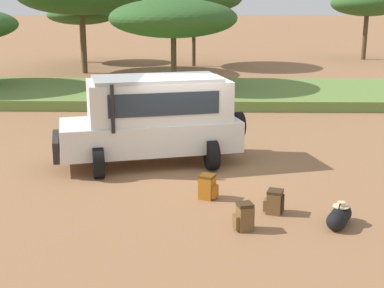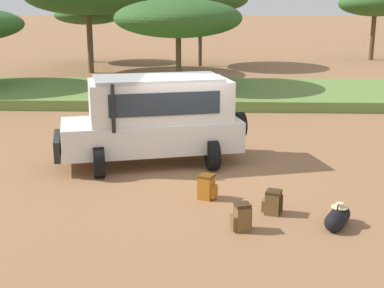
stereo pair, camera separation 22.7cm
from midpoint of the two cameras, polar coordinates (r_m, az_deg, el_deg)
ground_plane at (r=14.59m, az=-0.83°, el=-2.69°), size 320.00×320.00×0.00m
grass_bank at (r=25.42m, az=0.03°, el=5.48°), size 120.00×7.00×0.44m
safari_vehicle at (r=14.89m, az=-4.53°, el=2.79°), size 5.47×3.49×2.44m
backpack_beside_front_wheel at (r=11.68m, az=8.22°, el=-6.13°), size 0.47×0.43×0.52m
backpack_cluster_center at (r=10.77m, az=4.97°, el=-7.76°), size 0.44×0.37×0.57m
backpack_near_rear_wheel at (r=12.39m, az=1.16°, el=-4.59°), size 0.48×0.44×0.57m
duffel_bag_low_black_case at (r=11.33m, az=14.88°, el=-7.51°), size 0.63×0.87×0.48m
acacia_tree_left_mid at (r=40.95m, az=-11.84°, el=13.28°), size 4.99×5.23×4.12m
acacia_tree_right_mid at (r=25.95m, az=-2.26°, el=13.27°), size 6.07×6.61×4.57m
acacia_tree_distant_right at (r=44.04m, az=18.08°, el=14.04°), size 5.57×4.95×5.19m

